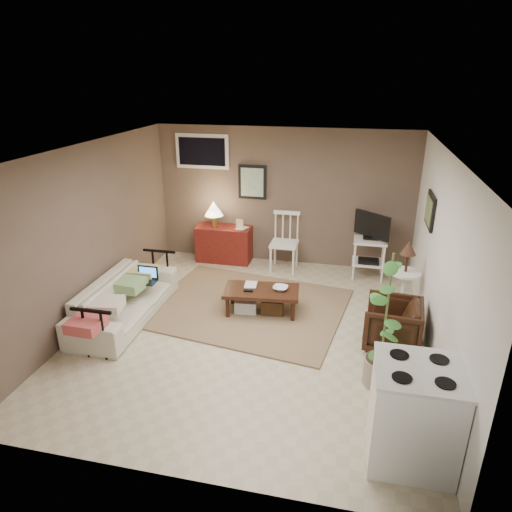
% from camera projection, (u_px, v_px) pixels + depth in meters
% --- Properties ---
extents(floor, '(5.00, 5.00, 0.00)m').
position_uv_depth(floor, '(251.00, 330.00, 6.17)').
color(floor, '#C1B293').
rests_on(floor, ground).
extents(art_back, '(0.50, 0.03, 0.60)m').
position_uv_depth(art_back, '(252.00, 182.00, 7.98)').
color(art_back, black).
extents(art_right, '(0.03, 0.60, 0.45)m').
position_uv_depth(art_right, '(430.00, 210.00, 6.10)').
color(art_right, black).
extents(window, '(0.96, 0.03, 0.60)m').
position_uv_depth(window, '(202.00, 151.00, 7.97)').
color(window, white).
extents(rug, '(3.06, 2.60, 0.03)m').
position_uv_depth(rug, '(246.00, 307.00, 6.75)').
color(rug, '#81634B').
rests_on(rug, floor).
extents(coffee_table, '(1.11, 0.65, 0.40)m').
position_uv_depth(coffee_table, '(261.00, 299.00, 6.52)').
color(coffee_table, '#391D0F').
rests_on(coffee_table, floor).
extents(sofa, '(0.58, 2.00, 0.78)m').
position_uv_depth(sofa, '(124.00, 293.00, 6.33)').
color(sofa, beige).
rests_on(sofa, floor).
extents(sofa_pillows, '(0.38, 1.90, 0.13)m').
position_uv_depth(sofa_pillows, '(118.00, 295.00, 6.08)').
color(sofa_pillows, beige).
rests_on(sofa_pillows, sofa).
extents(sofa_end_rails, '(0.54, 1.99, 0.67)m').
position_uv_depth(sofa_end_rails, '(132.00, 297.00, 6.33)').
color(sofa_end_rails, black).
rests_on(sofa_end_rails, floor).
extents(laptop, '(0.31, 0.22, 0.21)m').
position_uv_depth(laptop, '(147.00, 277.00, 6.56)').
color(laptop, black).
rests_on(laptop, sofa).
extents(red_console, '(0.98, 0.44, 1.13)m').
position_uv_depth(red_console, '(223.00, 240.00, 8.30)').
color(red_console, maroon).
rests_on(red_console, floor).
extents(spindle_chair, '(0.46, 0.46, 1.01)m').
position_uv_depth(spindle_chair, '(284.00, 244.00, 7.90)').
color(spindle_chair, white).
rests_on(spindle_chair, floor).
extents(tv_stand, '(0.56, 0.46, 1.13)m').
position_uv_depth(tv_stand, '(370.00, 244.00, 7.54)').
color(tv_stand, white).
rests_on(tv_stand, floor).
extents(side_table, '(0.42, 0.42, 1.13)m').
position_uv_depth(side_table, '(406.00, 270.00, 6.29)').
color(side_table, white).
rests_on(side_table, floor).
extents(armchair, '(0.69, 0.73, 0.69)m').
position_uv_depth(armchair, '(393.00, 322.00, 5.68)').
color(armchair, black).
rests_on(armchair, floor).
extents(potted_plant, '(0.40, 0.40, 1.60)m').
position_uv_depth(potted_plant, '(386.00, 317.00, 4.80)').
color(potted_plant, gray).
rests_on(potted_plant, floor).
extents(stove, '(0.74, 0.69, 0.97)m').
position_uv_depth(stove, '(414.00, 414.00, 3.96)').
color(stove, white).
rests_on(stove, floor).
extents(bowl, '(0.21, 0.07, 0.21)m').
position_uv_depth(bowl, '(281.00, 283.00, 6.41)').
color(bowl, '#391D0F').
rests_on(bowl, coffee_table).
extents(book_table, '(0.18, 0.04, 0.24)m').
position_uv_depth(book_table, '(245.00, 278.00, 6.55)').
color(book_table, '#391D0F').
rests_on(book_table, coffee_table).
extents(book_console, '(0.16, 0.08, 0.22)m').
position_uv_depth(book_console, '(238.00, 222.00, 8.10)').
color(book_console, '#391D0F').
rests_on(book_console, red_console).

